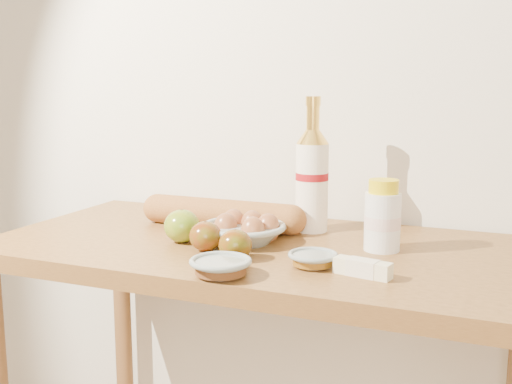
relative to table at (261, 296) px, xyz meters
The scene contains 12 objects.
back_wall 0.62m from the table, 90.00° to the left, with size 3.50×0.02×2.60m, color silver.
table is the anchor object (origin of this frame).
bourbon_bottle 0.30m from the table, 66.54° to the left, with size 0.09×0.09×0.32m.
cream_bottle 0.33m from the table, ahead, with size 0.08×0.08×0.15m.
egg_bowl 0.16m from the table, 165.28° to the right, with size 0.22×0.22×0.07m.
baguette 0.23m from the table, 146.45° to the left, with size 0.43×0.07×0.07m.
apple_yellowgreen 0.24m from the table, 159.68° to the right, with size 0.10×0.10×0.07m.
apple_redgreen_front 0.21m from the table, 128.59° to the right, with size 0.07×0.07×0.06m.
apple_redgreen_right 0.21m from the table, 88.95° to the right, with size 0.09×0.09×0.06m.
sugar_bowl 0.29m from the table, 85.02° to the right, with size 0.14×0.14×0.03m.
syrup_bowl 0.25m from the table, 38.86° to the right, with size 0.12×0.12×0.03m.
butter_stick 0.33m from the table, 29.86° to the right, with size 0.11×0.05×0.03m.
Camera 1 is at (0.52, -0.10, 1.26)m, focal length 45.00 mm.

